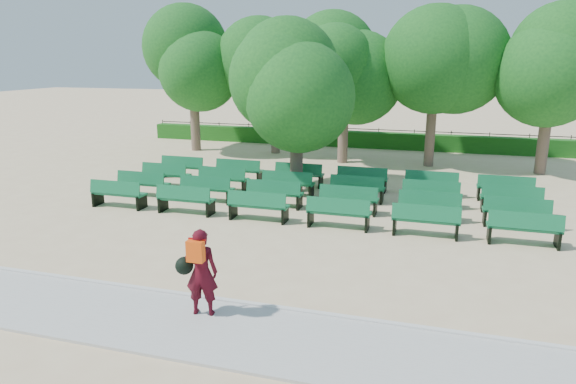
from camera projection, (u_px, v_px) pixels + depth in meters
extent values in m
plane|color=#D6BA8E|center=(294.00, 217.00, 16.73)|extent=(120.00, 120.00, 0.00)
cube|color=#BABAB5|center=(188.00, 326.00, 9.86)|extent=(30.00, 2.20, 0.06)
cube|color=silver|center=(213.00, 299.00, 10.92)|extent=(30.00, 0.12, 0.10)
cube|color=#1B5D18|center=(360.00, 139.00, 29.59)|extent=(26.00, 0.70, 0.90)
cube|color=#126C3D|center=(317.00, 190.00, 18.12)|extent=(1.93, 0.56, 0.06)
cube|color=#126C3D|center=(315.00, 185.00, 17.85)|extent=(1.93, 0.17, 0.45)
cylinder|color=brown|center=(296.00, 156.00, 19.60)|extent=(0.49, 0.49, 2.75)
ellipsoid|color=#1A601D|center=(297.00, 88.00, 18.95)|extent=(4.35, 4.35, 3.91)
imported|color=#430914|center=(201.00, 272.00, 10.08)|extent=(0.72, 0.54, 1.79)
cube|color=#FF500D|center=(195.00, 251.00, 9.76)|extent=(0.33, 0.17, 0.42)
sphere|color=black|center=(184.00, 266.00, 10.08)|extent=(0.36, 0.36, 0.36)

